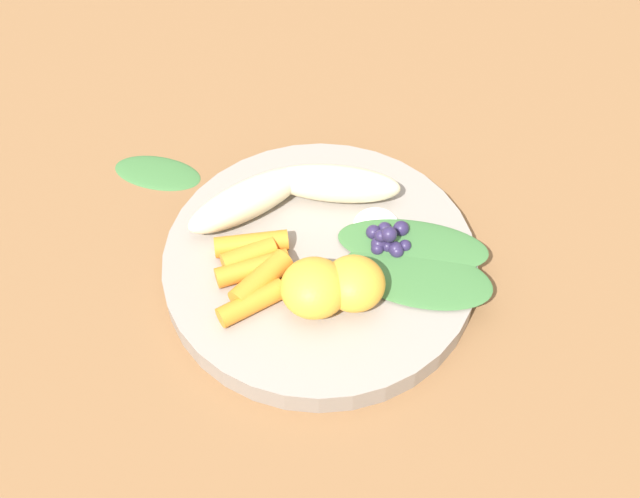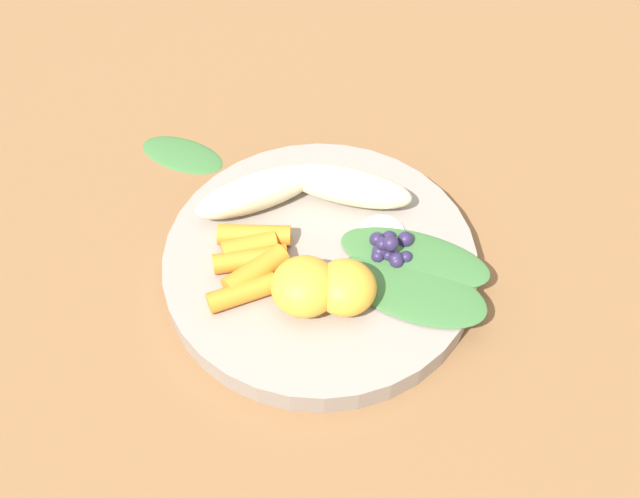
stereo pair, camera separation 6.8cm
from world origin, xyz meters
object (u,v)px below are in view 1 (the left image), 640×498
at_px(bowl, 320,264).
at_px(orange_segment_near, 358,281).
at_px(banana_peeled_right, 335,183).
at_px(kale_leaf_stray, 157,171).
at_px(banana_peeled_left, 248,200).

height_order(bowl, orange_segment_near, orange_segment_near).
bearing_deg(orange_segment_near, bowl, 94.32).
relative_size(banana_peeled_right, kale_leaf_stray, 1.36).
bearing_deg(banana_peeled_right, banana_peeled_left, 20.35).
xyz_separation_m(banana_peeled_right, kale_leaf_stray, (-0.11, 0.13, -0.04)).
xyz_separation_m(bowl, banana_peeled_left, (-0.03, 0.07, 0.03)).
bearing_deg(kale_leaf_stray, banana_peeled_right, 178.10).
distance_m(orange_segment_near, kale_leaf_stray, 0.25).
distance_m(banana_peeled_left, kale_leaf_stray, 0.12).
distance_m(banana_peeled_right, orange_segment_near, 0.11).
xyz_separation_m(bowl, orange_segment_near, (0.00, -0.05, 0.03)).
relative_size(banana_peeled_left, orange_segment_near, 2.31).
bearing_deg(orange_segment_near, banana_peeled_left, 103.32).
height_order(banana_peeled_left, orange_segment_near, orange_segment_near).
xyz_separation_m(banana_peeled_left, banana_peeled_right, (0.07, -0.03, 0.00)).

